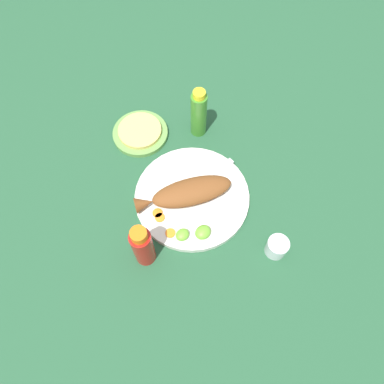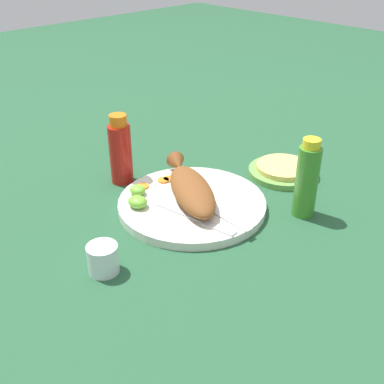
{
  "view_description": "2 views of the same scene",
  "coord_description": "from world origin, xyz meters",
  "views": [
    {
      "loc": [
        -0.32,
        -0.32,
        0.91
      ],
      "look_at": [
        0.0,
        0.0,
        0.04
      ],
      "focal_mm": 35.0,
      "sensor_mm": 36.0,
      "label": 1
    },
    {
      "loc": [
        0.62,
        -0.6,
        0.53
      ],
      "look_at": [
        0.0,
        0.0,
        0.04
      ],
      "focal_mm": 45.0,
      "sensor_mm": 36.0,
      "label": 2
    }
  ],
  "objects": [
    {
      "name": "fried_fish",
      "position": [
        -0.01,
        0.01,
        0.04
      ],
      "size": [
        0.26,
        0.18,
        0.05
      ],
      "rotation": [
        0.0,
        0.0,
        -0.51
      ],
      "color": "brown",
      "rests_on": "main_plate"
    },
    {
      "name": "lime_wedge_main",
      "position": [
        -0.1,
        -0.06,
        0.03
      ],
      "size": [
        0.04,
        0.03,
        0.02
      ],
      "primitive_type": "ellipsoid",
      "color": "#6BB233",
      "rests_on": "main_plate"
    },
    {
      "name": "carrot_slice_near",
      "position": [
        -0.11,
        0.01,
        0.02
      ],
      "size": [
        0.03,
        0.03,
        0.0
      ],
      "primitive_type": "cylinder",
      "color": "orange",
      "rests_on": "main_plate"
    },
    {
      "name": "hot_sauce_bottle_red",
      "position": [
        -0.2,
        -0.03,
        0.08
      ],
      "size": [
        0.05,
        0.05,
        0.16
      ],
      "color": "#B21914",
      "rests_on": "ground_plane"
    },
    {
      "name": "carrot_slice_mid",
      "position": [
        -0.1,
        0.03,
        0.02
      ],
      "size": [
        0.03,
        0.03,
        0.0
      ],
      "primitive_type": "cylinder",
      "color": "orange",
      "rests_on": "main_plate"
    },
    {
      "name": "salt_cup",
      "position": [
        0.04,
        -0.25,
        0.02
      ],
      "size": [
        0.05,
        0.05,
        0.05
      ],
      "color": "silver",
      "rests_on": "ground_plane"
    },
    {
      "name": "ground_plane",
      "position": [
        0.0,
        0.0,
        0.0
      ],
      "size": [
        4.0,
        4.0,
        0.0
      ],
      "primitive_type": "plane",
      "color": "#235133"
    },
    {
      "name": "lime_wedge_side",
      "position": [
        -0.06,
        -0.1,
        0.03
      ],
      "size": [
        0.04,
        0.04,
        0.02
      ],
      "primitive_type": "ellipsoid",
      "color": "#6BB233",
      "rests_on": "main_plate"
    },
    {
      "name": "fork_far",
      "position": [
        0.07,
        -0.04,
        0.02
      ],
      "size": [
        0.18,
        0.04,
        0.0
      ],
      "rotation": [
        0.0,
        0.0,
        6.45
      ],
      "color": "silver",
      "rests_on": "main_plate"
    },
    {
      "name": "main_plate",
      "position": [
        0.0,
        0.0,
        0.01
      ],
      "size": [
        0.31,
        0.31,
        0.02
      ],
      "primitive_type": "cylinder",
      "color": "silver",
      "rests_on": "ground_plane"
    },
    {
      "name": "fork_near",
      "position": [
        0.08,
        -0.0,
        0.02
      ],
      "size": [
        0.19,
        0.02,
        0.0
      ],
      "rotation": [
        0.0,
        0.0,
        6.25
      ],
      "color": "silver",
      "rests_on": "main_plate"
    },
    {
      "name": "carrot_slice_far",
      "position": [
        -0.12,
        -0.04,
        0.02
      ],
      "size": [
        0.03,
        0.03,
        0.0
      ],
      "primitive_type": "cylinder",
      "color": "orange",
      "rests_on": "main_plate"
    },
    {
      "name": "hot_sauce_bottle_green",
      "position": [
        0.17,
        0.15,
        0.08
      ],
      "size": [
        0.05,
        0.05,
        0.17
      ],
      "color": "#3D8428",
      "rests_on": "ground_plane"
    },
    {
      "name": "tortilla_plate",
      "position": [
        0.04,
        0.26,
        0.01
      ],
      "size": [
        0.16,
        0.16,
        0.01
      ],
      "primitive_type": "cylinder",
      "color": "#6B9E4C",
      "rests_on": "ground_plane"
    },
    {
      "name": "tortilla_stack",
      "position": [
        0.04,
        0.26,
        0.02
      ],
      "size": [
        0.13,
        0.13,
        0.01
      ],
      "primitive_type": "cylinder",
      "color": "#E0C666",
      "rests_on": "tortilla_plate"
    }
  ]
}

